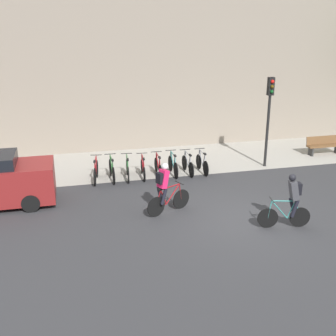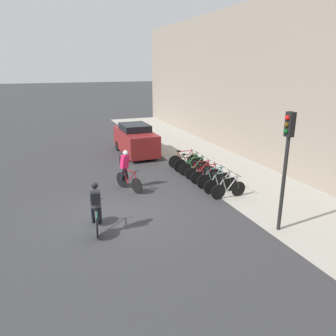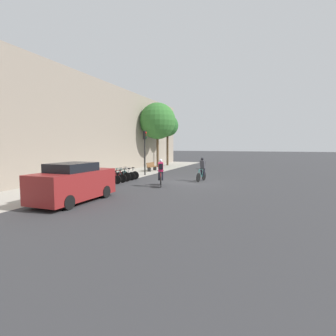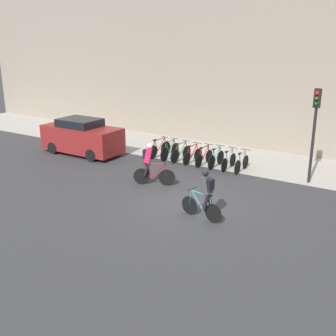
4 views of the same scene
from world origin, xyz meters
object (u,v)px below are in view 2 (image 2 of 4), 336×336
at_px(cyclist_grey, 96,206).
at_px(parked_bike_5, 213,179).
at_px(parked_bike_7, 228,189).
at_px(parked_bike_0, 184,160).
at_px(parked_bike_6, 221,184).
at_px(parked_bike_2, 195,167).
at_px(parked_bike_3, 200,171).
at_px(traffic_light_pole, 287,151).
at_px(parked_car, 136,140).
at_px(cyclist_pink, 126,169).
at_px(parked_bike_1, 189,164).
at_px(parked_bike_4, 207,175).

height_order(cyclist_grey, parked_bike_5, cyclist_grey).
bearing_deg(parked_bike_7, parked_bike_5, 179.98).
bearing_deg(parked_bike_7, cyclist_grey, -79.62).
bearing_deg(parked_bike_0, parked_bike_6, -0.01).
distance_m(parked_bike_2, parked_bike_3, 0.64).
relative_size(cyclist_grey, parked_bike_2, 1.06).
relative_size(parked_bike_2, parked_bike_3, 1.06).
bearing_deg(parked_bike_7, parked_bike_3, -179.98).
height_order(cyclist_grey, traffic_light_pole, traffic_light_pole).
bearing_deg(parked_car, parked_bike_3, 15.93).
height_order(cyclist_grey, parked_bike_0, cyclist_grey).
relative_size(cyclist_pink, cyclist_grey, 1.01).
bearing_deg(parked_bike_2, parked_bike_1, 179.97).
height_order(cyclist_grey, parked_bike_3, cyclist_grey).
height_order(cyclist_grey, parked_bike_2, cyclist_grey).
bearing_deg(parked_bike_3, parked_bike_4, 0.02).
relative_size(parked_bike_3, parked_bike_6, 0.96).
distance_m(parked_bike_0, traffic_light_pole, 7.84).
bearing_deg(parked_bike_5, parked_car, -166.89).
bearing_deg(parked_bike_0, parked_bike_1, -0.04).
height_order(parked_bike_0, parked_bike_1, parked_bike_0).
bearing_deg(parked_car, cyclist_grey, -23.12).
bearing_deg(parked_bike_0, cyclist_pink, -61.67).
bearing_deg(parked_bike_0, parked_bike_7, -0.01).
bearing_deg(parked_bike_5, cyclist_pink, -108.53).
bearing_deg(parked_bike_4, parked_bike_2, 179.98).
bearing_deg(parked_bike_6, cyclist_pink, -117.03).
distance_m(parked_bike_0, parked_bike_2, 1.29).
height_order(parked_bike_3, parked_bike_4, parked_bike_4).
bearing_deg(parked_bike_1, parked_bike_7, 0.00).
height_order(parked_bike_5, traffic_light_pole, traffic_light_pole).
bearing_deg(parked_bike_1, parked_bike_6, -0.01).
distance_m(parked_bike_0, parked_bike_6, 3.86).
xyz_separation_m(cyclist_grey, traffic_light_pole, (1.98, 5.69, 1.76)).
bearing_deg(parked_bike_3, parked_bike_0, 179.96).
distance_m(parked_bike_1, traffic_light_pole, 7.23).
xyz_separation_m(parked_bike_7, parked_car, (-8.23, -1.62, 0.50)).
relative_size(cyclist_pink, traffic_light_pole, 0.45).
bearing_deg(parked_bike_5, parked_bike_0, -180.00).
bearing_deg(parked_car, cyclist_pink, -19.84).
height_order(parked_bike_4, parked_bike_6, parked_bike_6).
relative_size(parked_bike_5, parked_car, 0.38).
xyz_separation_m(parked_bike_2, parked_car, (-5.02, -1.62, 0.50)).
height_order(cyclist_grey, parked_bike_6, cyclist_grey).
xyz_separation_m(cyclist_pink, traffic_light_pole, (5.52, 3.80, 1.77)).
height_order(parked_bike_0, traffic_light_pole, traffic_light_pole).
height_order(parked_bike_0, parked_bike_3, parked_bike_0).
distance_m(parked_bike_1, parked_bike_4, 1.93).
bearing_deg(parked_bike_3, parked_bike_5, 0.07).
xyz_separation_m(traffic_light_pole, parked_car, (-11.23, -1.73, -1.81)).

